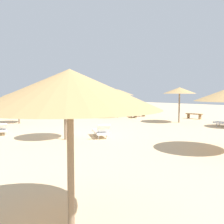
{
  "coord_description": "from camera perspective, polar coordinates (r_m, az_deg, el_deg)",
  "views": [
    {
      "loc": [
        11.46,
        -7.08,
        2.4
      ],
      "look_at": [
        0.0,
        3.0,
        1.2
      ],
      "focal_mm": 40.02,
      "sensor_mm": 36.0,
      "label": 1
    }
  ],
  "objects": [
    {
      "name": "lounger_4",
      "position": [
        15.66,
        -24.1,
        -3.54
      ],
      "size": [
        1.99,
        1.15,
        0.72
      ],
      "color": "white",
      "rests_on": "ground"
    },
    {
      "name": "lounger_1",
      "position": [
        13.39,
        -2.56,
        -4.42
      ],
      "size": [
        1.94,
        1.42,
        0.8
      ],
      "color": "white",
      "rests_on": "ground"
    },
    {
      "name": "parasol_5",
      "position": [
        20.4,
        15.17,
        4.74
      ],
      "size": [
        2.59,
        2.59,
        2.8
      ],
      "color": "#75604C",
      "rests_on": "ground"
    },
    {
      "name": "bench_0",
      "position": [
        23.9,
        18.25,
        -0.67
      ],
      "size": [
        1.53,
        0.55,
        0.49
      ],
      "color": "brown",
      "rests_on": "ground"
    },
    {
      "name": "parasol_7",
      "position": [
        4.2,
        -9.64,
        5.05
      ],
      "size": [
        3.06,
        3.06,
        2.78
      ],
      "color": "#75604C",
      "rests_on": "ground"
    },
    {
      "name": "bench_1",
      "position": [
        24.84,
        6.37,
        -0.28
      ],
      "size": [
        0.41,
        1.5,
        0.49
      ],
      "color": "brown",
      "rests_on": "ground"
    },
    {
      "name": "parasol_0",
      "position": [
        23.76,
        1.29,
        4.52
      ],
      "size": [
        3.11,
        3.11,
        2.7
      ],
      "color": "#75604C",
      "rests_on": "ground"
    },
    {
      "name": "lounger_0",
      "position": [
        24.18,
        4.91,
        -0.48
      ],
      "size": [
        1.92,
        1.63,
        0.68
      ],
      "color": "white",
      "rests_on": "ground"
    },
    {
      "name": "parasol_1",
      "position": [
        12.8,
        -10.75,
        4.83
      ],
      "size": [
        2.5,
        2.5,
        2.76
      ],
      "color": "#75604C",
      "rests_on": "ground"
    },
    {
      "name": "parasol_6",
      "position": [
        20.53,
        -20.59,
        3.92
      ],
      "size": [
        2.34,
        2.34,
        2.57
      ],
      "color": "#75604C",
      "rests_on": "ground"
    },
    {
      "name": "ground_plane",
      "position": [
        13.69,
        -9.52,
        -5.67
      ],
      "size": [
        80.0,
        80.0,
        0.0
      ],
      "primitive_type": "plane",
      "color": "#DBBA8C"
    }
  ]
}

